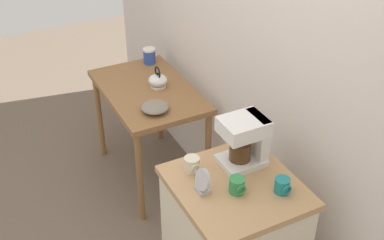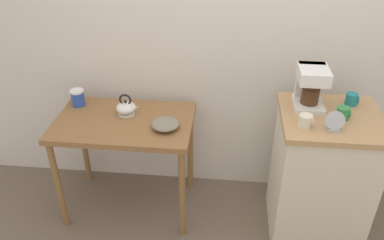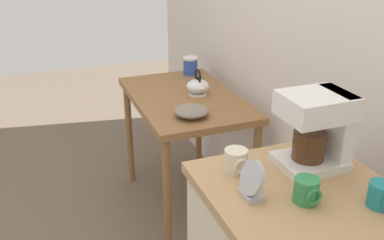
% 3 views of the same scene
% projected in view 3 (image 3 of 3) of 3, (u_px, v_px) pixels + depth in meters
% --- Properties ---
extents(back_wall, '(4.40, 0.10, 2.80)m').
position_uv_depth(back_wall, '(339.00, 1.00, 1.83)').
color(back_wall, silver).
rests_on(back_wall, ground_plane).
extents(wooden_table, '(0.94, 0.60, 0.77)m').
position_uv_depth(wooden_table, '(185.00, 111.00, 2.64)').
color(wooden_table, olive).
rests_on(wooden_table, ground_plane).
extents(bowl_stoneware, '(0.18, 0.18, 0.06)m').
position_uv_depth(bowl_stoneware, '(191.00, 111.00, 2.31)').
color(bowl_stoneware, gray).
rests_on(bowl_stoneware, wooden_table).
extents(teakettle, '(0.16, 0.13, 0.16)m').
position_uv_depth(teakettle, '(198.00, 86.00, 2.61)').
color(teakettle, white).
rests_on(teakettle, wooden_table).
extents(canister_enamel, '(0.10, 0.10, 0.12)m').
position_uv_depth(canister_enamel, '(190.00, 66.00, 2.96)').
color(canister_enamel, '#2D4CAD').
rests_on(canister_enamel, wooden_table).
extents(coffee_maker, '(0.18, 0.22, 0.26)m').
position_uv_depth(coffee_maker, '(319.00, 127.00, 1.46)').
color(coffee_maker, white).
rests_on(coffee_maker, kitchen_counter).
extents(mug_small_cream, '(0.09, 0.08, 0.08)m').
position_uv_depth(mug_small_cream, '(236.00, 161.00, 1.46)').
color(mug_small_cream, beige).
rests_on(mug_small_cream, kitchen_counter).
extents(mug_tall_green, '(0.08, 0.07, 0.08)m').
position_uv_depth(mug_tall_green, '(307.00, 191.00, 1.29)').
color(mug_tall_green, '#338C4C').
rests_on(mug_tall_green, kitchen_counter).
extents(mug_dark_teal, '(0.08, 0.07, 0.08)m').
position_uv_depth(mug_dark_teal, '(381.00, 195.00, 1.27)').
color(mug_dark_teal, teal).
rests_on(mug_dark_teal, kitchen_counter).
extents(table_clock, '(0.11, 0.05, 0.12)m').
position_uv_depth(table_clock, '(252.00, 182.00, 1.31)').
color(table_clock, '#B2B5BA').
rests_on(table_clock, kitchen_counter).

